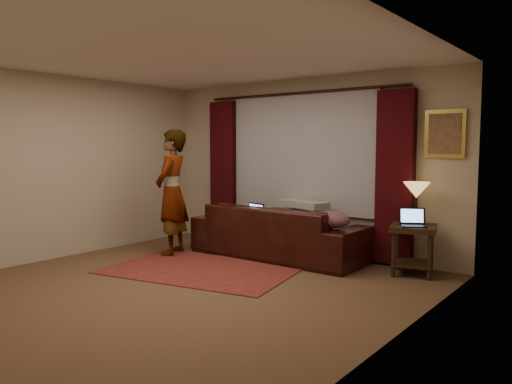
% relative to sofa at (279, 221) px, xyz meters
% --- Properties ---
extents(floor, '(5.00, 5.00, 0.01)m').
position_rel_sofa_xyz_m(floor, '(0.03, -1.90, -0.52)').
color(floor, brown).
rests_on(floor, ground).
extents(ceiling, '(5.00, 5.00, 0.02)m').
position_rel_sofa_xyz_m(ceiling, '(0.03, -1.90, 2.08)').
color(ceiling, silver).
rests_on(ceiling, ground).
extents(wall_back, '(5.00, 0.02, 2.60)m').
position_rel_sofa_xyz_m(wall_back, '(0.03, 0.60, 0.78)').
color(wall_back, '#BEAC96').
rests_on(wall_back, ground).
extents(wall_left, '(0.02, 5.00, 2.60)m').
position_rel_sofa_xyz_m(wall_left, '(-2.47, -1.90, 0.78)').
color(wall_left, '#BEAC96').
rests_on(wall_left, ground).
extents(wall_right, '(0.02, 5.00, 2.60)m').
position_rel_sofa_xyz_m(wall_right, '(2.53, -1.90, 0.78)').
color(wall_right, '#BEAC96').
rests_on(wall_right, ground).
extents(sheer_curtain, '(2.50, 0.05, 1.80)m').
position_rel_sofa_xyz_m(sheer_curtain, '(0.03, 0.54, 0.98)').
color(sheer_curtain, '#9F9FA6').
rests_on(sheer_curtain, wall_back).
extents(drape_left, '(0.50, 0.14, 2.30)m').
position_rel_sofa_xyz_m(drape_left, '(-1.47, 0.49, 0.66)').
color(drape_left, black).
rests_on(drape_left, floor).
extents(drape_right, '(0.50, 0.14, 2.30)m').
position_rel_sofa_xyz_m(drape_right, '(1.53, 0.49, 0.66)').
color(drape_right, black).
rests_on(drape_right, floor).
extents(curtain_rod, '(0.04, 0.04, 3.40)m').
position_rel_sofa_xyz_m(curtain_rod, '(0.03, 0.49, 1.86)').
color(curtain_rod, black).
rests_on(curtain_rod, wall_back).
extents(picture_frame, '(0.50, 0.04, 0.60)m').
position_rel_sofa_xyz_m(picture_frame, '(2.13, 0.57, 1.23)').
color(picture_frame, gold).
rests_on(picture_frame, wall_back).
extents(sofa, '(2.58, 1.12, 1.04)m').
position_rel_sofa_xyz_m(sofa, '(0.00, 0.00, 0.00)').
color(sofa, black).
rests_on(sofa, floor).
extents(throw_blanket, '(0.86, 0.50, 0.09)m').
position_rel_sofa_xyz_m(throw_blanket, '(0.22, 0.28, 0.52)').
color(throw_blanket, '#9A9992').
rests_on(throw_blanket, sofa).
extents(clothing_pile, '(0.54, 0.42, 0.22)m').
position_rel_sofa_xyz_m(clothing_pile, '(0.91, -0.12, 0.11)').
color(clothing_pile, brown).
rests_on(clothing_pile, sofa).
extents(laptop_sofa, '(0.41, 0.43, 0.24)m').
position_rel_sofa_xyz_m(laptop_sofa, '(-0.37, -0.22, 0.12)').
color(laptop_sofa, black).
rests_on(laptop_sofa, sofa).
extents(area_rug, '(2.64, 2.02, 0.01)m').
position_rel_sofa_xyz_m(area_rug, '(-0.35, -1.23, -0.51)').
color(area_rug, maroon).
rests_on(area_rug, floor).
extents(end_table, '(0.67, 0.67, 0.62)m').
position_rel_sofa_xyz_m(end_table, '(1.90, 0.19, -0.21)').
color(end_table, black).
rests_on(end_table, floor).
extents(tiffany_lamp, '(0.42, 0.42, 0.53)m').
position_rel_sofa_xyz_m(tiffany_lamp, '(1.89, 0.29, 0.37)').
color(tiffany_lamp, olive).
rests_on(tiffany_lamp, end_table).
extents(laptop_table, '(0.43, 0.44, 0.22)m').
position_rel_sofa_xyz_m(laptop_table, '(1.94, 0.09, 0.21)').
color(laptop_table, black).
rests_on(laptop_table, end_table).
extents(person, '(0.71, 0.71, 1.84)m').
position_rel_sofa_xyz_m(person, '(-1.34, -0.82, 0.40)').
color(person, '#9A9992').
rests_on(person, floor).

